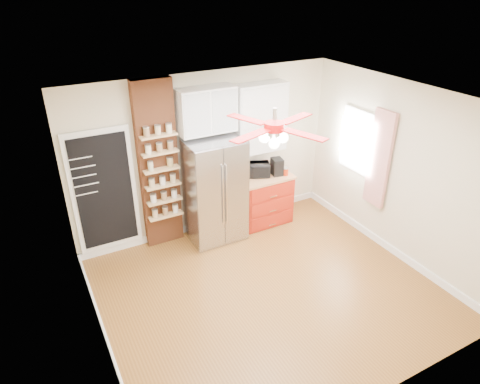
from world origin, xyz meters
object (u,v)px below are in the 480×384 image
coffee_maker (277,167)px  canister_left (285,172)px  fridge (214,190)px  red_cabinet (263,198)px  ceiling_fan (274,127)px  pantry_jar_oats (151,166)px  toaster_oven (257,170)px

coffee_maker → canister_left: 0.17m
fridge → coffee_maker: 1.20m
red_cabinet → ceiling_fan: 2.75m
canister_left → pantry_jar_oats: (-2.26, 0.24, 0.48)m
fridge → toaster_oven: (0.86, 0.10, 0.14)m
red_cabinet → ceiling_fan: bearing=-118.7°
red_cabinet → coffee_maker: (0.22, -0.06, 0.59)m
fridge → ceiling_fan: bearing=-88.2°
ceiling_fan → fridge: bearing=91.8°
red_cabinet → coffee_maker: 0.64m
ceiling_fan → toaster_oven: bearing=64.8°
red_cabinet → fridge: bearing=-177.0°
toaster_oven → ceiling_fan: bearing=-92.4°
pantry_jar_oats → ceiling_fan: bearing=-60.2°
canister_left → coffee_maker: bearing=142.8°
ceiling_fan → canister_left: ceiling_fan is taller
canister_left → pantry_jar_oats: pantry_jar_oats is taller
red_cabinet → canister_left: size_ratio=7.53×
coffee_maker → pantry_jar_oats: pantry_jar_oats is taller
toaster_oven → coffee_maker: bearing=3.8°
ceiling_fan → toaster_oven: size_ratio=3.40×
ceiling_fan → canister_left: 2.46m
pantry_jar_oats → fridge: bearing=-8.2°
red_cabinet → pantry_jar_oats: (-1.93, 0.09, 0.99)m
red_cabinet → canister_left: bearing=-24.7°
coffee_maker → canister_left: coffee_maker is taller
toaster_oven → coffee_maker: size_ratio=1.40×
fridge → red_cabinet: 1.06m
red_cabinet → ceiling_fan: (-0.92, -1.68, 1.97)m
toaster_oven → canister_left: bearing=-1.6°
ceiling_fan → canister_left: bearing=50.7°
fridge → canister_left: (1.30, -0.10, 0.09)m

